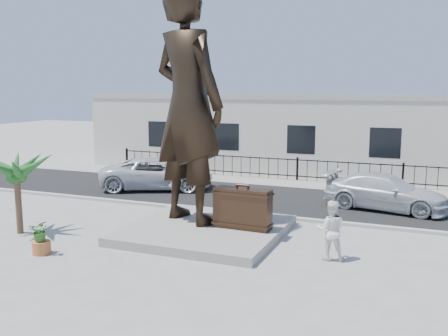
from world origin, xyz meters
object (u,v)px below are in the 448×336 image
(suitcase, at_px, (243,208))
(tourist, at_px, (331,230))
(statue, at_px, (188,104))
(car_white, at_px, (157,174))

(suitcase, xyz_separation_m, tourist, (3.21, -1.22, -0.09))
(statue, xyz_separation_m, car_white, (-4.67, 5.87, -3.70))
(statue, relative_size, suitcase, 4.27)
(suitcase, height_order, car_white, suitcase)
(suitcase, bearing_deg, statue, 176.06)
(statue, height_order, car_white, statue)
(statue, xyz_separation_m, suitcase, (2.12, -0.23, -3.49))
(tourist, height_order, car_white, tourist)
(suitcase, relative_size, tourist, 1.09)
(car_white, bearing_deg, statue, -165.11)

